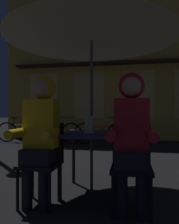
# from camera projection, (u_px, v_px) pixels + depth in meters

# --- Properties ---
(ground_plane) EXTENTS (60.00, 60.00, 0.00)m
(ground_plane) POSITION_uv_depth(u_px,v_px,m) (92.00, 193.00, 2.64)
(ground_plane) COLOR black
(cafe_table) EXTENTS (0.72, 0.72, 0.74)m
(cafe_table) POSITION_uv_depth(u_px,v_px,m) (92.00, 141.00, 2.64)
(cafe_table) COLOR navy
(cafe_table) RESTS_ON ground_plane
(patio_umbrella) EXTENTS (2.10, 2.10, 2.31)m
(patio_umbrella) POSITION_uv_depth(u_px,v_px,m) (92.00, 26.00, 2.64)
(patio_umbrella) COLOR #4C4C51
(patio_umbrella) RESTS_ON ground_plane
(lantern) EXTENTS (0.11, 0.11, 0.23)m
(lantern) POSITION_uv_depth(u_px,v_px,m) (89.00, 123.00, 2.57)
(lantern) COLOR white
(lantern) RESTS_ON cafe_table
(chair_left) EXTENTS (0.40, 0.40, 0.87)m
(chair_left) POSITION_uv_depth(u_px,v_px,m) (43.00, 158.00, 2.37)
(chair_left) COLOR black
(chair_left) RESTS_ON ground_plane
(chair_right) EXTENTS (0.40, 0.40, 0.87)m
(chair_right) POSITION_uv_depth(u_px,v_px,m) (131.00, 161.00, 2.19)
(chair_right) COLOR black
(chair_right) RESTS_ON ground_plane
(person_left_hooded) EXTENTS (0.45, 0.56, 1.40)m
(person_left_hooded) POSITION_uv_depth(u_px,v_px,m) (41.00, 126.00, 2.31)
(person_left_hooded) COLOR black
(person_left_hooded) RESTS_ON ground_plane
(person_right_hooded) EXTENTS (0.45, 0.56, 1.40)m
(person_right_hooded) POSITION_uv_depth(u_px,v_px,m) (131.00, 127.00, 2.14)
(person_right_hooded) COLOR black
(person_right_hooded) RESTS_ON ground_plane
(shopfront_building) EXTENTS (10.00, 0.93, 6.20)m
(shopfront_building) POSITION_uv_depth(u_px,v_px,m) (138.00, 54.00, 7.80)
(shopfront_building) COLOR gold
(shopfront_building) RESTS_ON ground_plane
(bicycle_nearest) EXTENTS (1.65, 0.43, 0.84)m
(bicycle_nearest) POSITION_uv_depth(u_px,v_px,m) (23.00, 131.00, 7.07)
(bicycle_nearest) COLOR black
(bicycle_nearest) RESTS_ON ground_plane
(bicycle_second) EXTENTS (1.67, 0.30, 0.84)m
(bicycle_second) POSITION_uv_depth(u_px,v_px,m) (55.00, 133.00, 6.60)
(bicycle_second) COLOR black
(bicycle_second) RESTS_ON ground_plane
(bicycle_third) EXTENTS (1.68, 0.12, 0.84)m
(bicycle_third) POSITION_uv_depth(u_px,v_px,m) (101.00, 133.00, 6.48)
(bicycle_third) COLOR black
(bicycle_third) RESTS_ON ground_plane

